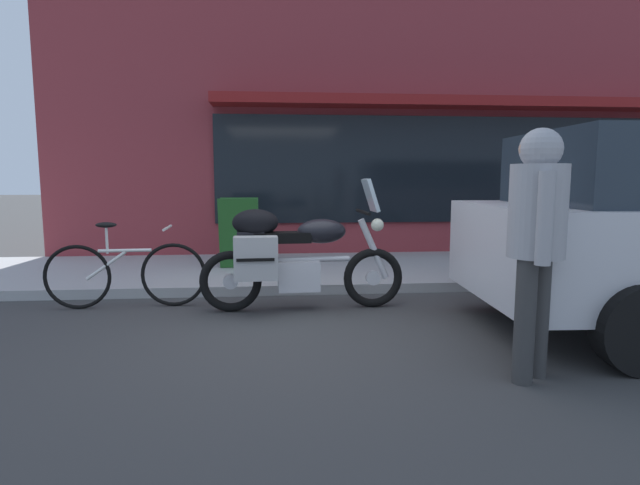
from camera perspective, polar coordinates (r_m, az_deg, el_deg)
ground_plane at (r=4.92m, az=-2.35°, el=-9.42°), size 80.00×80.00×0.00m
storefront_building at (r=10.71m, az=27.86°, el=19.82°), size 18.60×0.90×7.97m
touring_motorcycle at (r=5.40m, az=-3.23°, el=-1.33°), size 2.19×0.72×1.40m
parked_bicycle at (r=5.94m, az=-20.91°, el=-3.22°), size 1.71×0.48×0.94m
pedestrian_walking at (r=3.76m, az=23.06°, el=1.85°), size 0.48×0.54×1.74m
sandwich_board_sign at (r=7.42m, az=-9.04°, el=1.08°), size 0.55×0.42×1.00m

